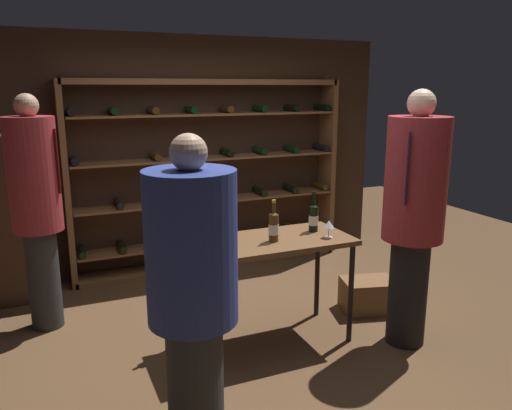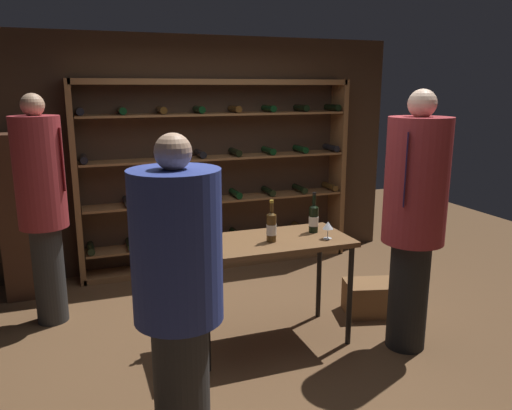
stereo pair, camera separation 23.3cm
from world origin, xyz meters
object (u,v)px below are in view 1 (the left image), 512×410
object	(u,v)px
wine_crate	(368,295)
wine_bottle_gold_foil	(274,226)
wine_bottle_black_capsule	(313,217)
wine_glass_stemmed_center	(329,225)
person_guest_blue_shirt	(414,209)
person_bystander_dark_jacket	(36,202)
wine_bottle_amber_reserve	(193,225)
tasting_table	(271,250)
person_bystander_red_print	(192,284)
wine_rack	(211,176)
display_cabinet	(15,220)

from	to	relation	value
wine_crate	wine_bottle_gold_foil	world-z (taller)	wine_bottle_gold_foil
wine_bottle_black_capsule	wine_glass_stemmed_center	size ratio (longest dim) A/B	2.38
person_guest_blue_shirt	wine_bottle_gold_foil	size ratio (longest dim) A/B	6.15
person_bystander_dark_jacket	wine_crate	distance (m)	3.07
wine_bottle_amber_reserve	wine_bottle_gold_foil	world-z (taller)	wine_bottle_amber_reserve
person_guest_blue_shirt	wine_crate	bearing A→B (deg)	25.65
tasting_table	person_bystander_dark_jacket	xyz separation A→B (m)	(-1.69, 1.02, 0.34)
wine_crate	wine_bottle_amber_reserve	xyz separation A→B (m)	(-1.66, 0.08, 0.85)
tasting_table	person_bystander_red_print	xyz separation A→B (m)	(-0.92, -0.94, 0.21)
person_guest_blue_shirt	person_bystander_dark_jacket	xyz separation A→B (m)	(-2.70, 1.48, -0.01)
wine_bottle_black_capsule	wine_crate	bearing A→B (deg)	8.19
wine_rack	wine_glass_stemmed_center	bearing A→B (deg)	-81.53
wine_glass_stemmed_center	person_bystander_dark_jacket	bearing A→B (deg)	151.46
display_cabinet	tasting_table	bearing A→B (deg)	-42.32
wine_bottle_amber_reserve	wine_bottle_gold_foil	xyz separation A→B (m)	(0.56, -0.30, 0.00)
wine_crate	wine_glass_stemmed_center	size ratio (longest dim) A/B	3.38
wine_bottle_black_capsule	display_cabinet	bearing A→B (deg)	144.34
wine_bottle_amber_reserve	wine_bottle_black_capsule	xyz separation A→B (m)	(0.99, -0.17, 0.00)
wine_crate	wine_glass_stemmed_center	distance (m)	1.10
wine_bottle_amber_reserve	wine_bottle_black_capsule	world-z (taller)	wine_bottle_amber_reserve
tasting_table	wine_crate	size ratio (longest dim) A/B	2.67
display_cabinet	wine_glass_stemmed_center	bearing A→B (deg)	-38.65
person_bystander_red_print	wine_glass_stemmed_center	world-z (taller)	person_bystander_red_print
wine_bottle_black_capsule	person_bystander_red_print	bearing A→B (deg)	-143.14
wine_rack	person_guest_blue_shirt	size ratio (longest dim) A/B	1.53
tasting_table	wine_glass_stemmed_center	bearing A→B (deg)	-17.84
person_bystander_dark_jacket	wine_bottle_amber_reserve	world-z (taller)	person_bystander_dark_jacket
wine_bottle_amber_reserve	wine_bottle_gold_foil	bearing A→B (deg)	-27.74
wine_bottle_amber_reserve	wine_glass_stemmed_center	bearing A→B (deg)	-20.67
person_guest_blue_shirt	wine_glass_stemmed_center	distance (m)	0.67
wine_bottle_black_capsule	wine_glass_stemmed_center	xyz separation A→B (m)	(0.02, -0.21, -0.02)
wine_bottle_amber_reserve	wine_glass_stemmed_center	world-z (taller)	wine_bottle_amber_reserve
person_bystander_red_print	wine_bottle_gold_foil	size ratio (longest dim) A/B	5.49
wine_bottle_black_capsule	wine_bottle_gold_foil	bearing A→B (deg)	-163.85
person_bystander_red_print	display_cabinet	xyz separation A→B (m)	(-0.99, 2.67, -0.19)
wine_bottle_amber_reserve	wine_bottle_black_capsule	distance (m)	1.00
person_bystander_red_print	display_cabinet	world-z (taller)	person_bystander_red_print
wine_bottle_amber_reserve	wine_rack	bearing A→B (deg)	67.21
wine_rack	wine_bottle_gold_foil	xyz separation A→B (m)	(-0.14, -1.97, -0.07)
person_guest_blue_shirt	wine_bottle_black_capsule	size ratio (longest dim) A/B	6.05
person_bystander_red_print	wine_bottle_black_capsule	bearing A→B (deg)	26.89
person_guest_blue_shirt	wine_bottle_gold_foil	distance (m)	1.10
wine_bottle_gold_foil	wine_glass_stemmed_center	bearing A→B (deg)	-10.81
person_guest_blue_shirt	wine_bottle_amber_reserve	distance (m)	1.73
display_cabinet	wine_glass_stemmed_center	size ratio (longest dim) A/B	11.47
person_bystander_dark_jacket	wine_bottle_black_capsule	xyz separation A→B (m)	(2.11, -0.95, -0.12)
wine_rack	wine_glass_stemmed_center	xyz separation A→B (m)	(0.31, -2.06, -0.09)
wine_bottle_gold_foil	wine_rack	bearing A→B (deg)	85.89
person_guest_blue_shirt	wine_bottle_black_capsule	xyz separation A→B (m)	(-0.59, 0.52, -0.13)
display_cabinet	wine_bottle_gold_foil	bearing A→B (deg)	-43.33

